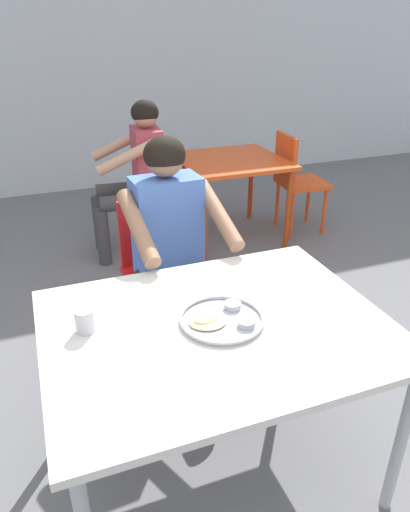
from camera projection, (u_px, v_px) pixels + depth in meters
ground_plane at (232, 454)px, 2.11m from camera, size 12.00×12.00×0.05m
back_wall at (76, 22)px, 4.68m from camera, size 12.00×0.12×3.40m
table_foreground at (216, 338)px, 1.74m from camera, size 1.24×0.95×0.73m
thali_tray at (222, 319)px, 1.72m from camera, size 0.31×0.31×0.03m
drinking_cup at (85, 320)px, 1.65m from camera, size 0.07×0.07×0.09m
chair_foreground at (162, 262)px, 2.65m from camera, size 0.45×0.43×0.85m
diner_foreground at (174, 238)px, 2.37m from camera, size 0.51×0.57×1.23m
table_background_red at (231, 169)px, 3.89m from camera, size 0.85×0.83×0.70m
chair_red_left at (161, 190)px, 3.74m from camera, size 0.41×0.39×0.89m
chair_red_right at (295, 176)px, 4.09m from camera, size 0.43×0.42×0.87m
patron_background at (136, 166)px, 3.60m from camera, size 0.57×0.52×1.20m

